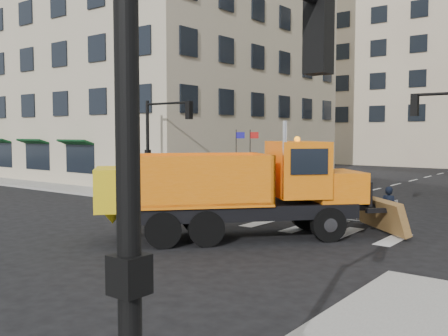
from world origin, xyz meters
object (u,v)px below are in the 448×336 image
Objects in this scene: cop_a at (389,208)px; cop_b at (330,209)px; plow_truck at (234,187)px; worker at (224,183)px; cop_c at (337,208)px.

cop_b reaches higher than cop_a.
worker is at bearing 81.81° from plow_truck.
cop_c is (2.25, 3.43, -0.94)m from plow_truck.
cop_a is at bearing -40.19° from worker.
plow_truck is 9.34m from worker.
cop_c is at bearing 41.27° from cop_a.
plow_truck reaches higher than cop_c.
cop_c is at bearing -50.13° from worker.
cop_b is 9.25m from worker.
worker reaches higher than cop_a.
plow_truck is 6.06m from cop_a.
plow_truck reaches higher than worker.
cop_a is 0.97× the size of cop_c.
cop_c is (-1.53, -1.21, 0.03)m from cop_a.
worker is (-9.73, 2.52, 0.17)m from cop_a.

